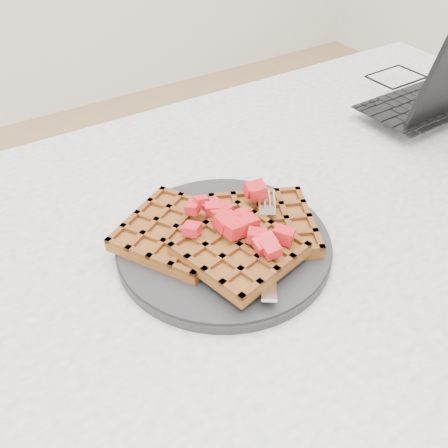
% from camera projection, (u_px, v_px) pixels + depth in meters
% --- Properties ---
extents(table, '(1.20, 0.80, 0.75)m').
position_uv_depth(table, '(303.00, 285.00, 0.72)').
color(table, silver).
rests_on(table, ground).
extents(plate, '(0.26, 0.26, 0.02)m').
position_uv_depth(plate, '(224.00, 244.00, 0.60)').
color(plate, black).
rests_on(plate, table).
extents(waffles, '(0.26, 0.23, 0.03)m').
position_uv_depth(waffles, '(226.00, 234.00, 0.59)').
color(waffles, brown).
rests_on(waffles, plate).
extents(strawberry_pile, '(0.15, 0.15, 0.02)m').
position_uv_depth(strawberry_pile, '(224.00, 215.00, 0.57)').
color(strawberry_pile, '#A20009').
rests_on(strawberry_pile, waffles).
extents(fork, '(0.12, 0.16, 0.02)m').
position_uv_depth(fork, '(267.00, 241.00, 0.58)').
color(fork, silver).
rests_on(fork, plate).
extents(laptop, '(0.32, 0.24, 0.22)m').
position_uv_depth(laptop, '(433.00, 85.00, 0.88)').
color(laptop, black).
rests_on(laptop, table).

